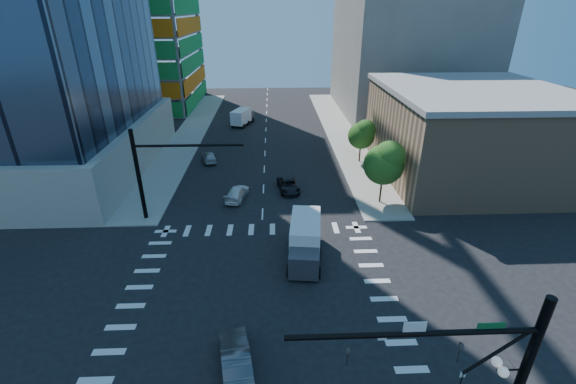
{
  "coord_description": "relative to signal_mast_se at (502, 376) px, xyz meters",
  "views": [
    {
      "loc": [
        1.21,
        -22.29,
        18.9
      ],
      "look_at": [
        2.44,
        8.0,
        4.35
      ],
      "focal_mm": 24.0,
      "sensor_mm": 36.0,
      "label": 1
    }
  ],
  "objects": [
    {
      "name": "car_sb_mid",
      "position": [
        -18.08,
        38.56,
        -4.32
      ],
      "size": [
        2.7,
        4.34,
        1.38
      ],
      "primitive_type": "imported",
      "rotation": [
        0.0,
        0.0,
        3.43
      ],
      "color": "#9EA1A5",
      "rests_on": "ground"
    },
    {
      "name": "signal_mast_nw",
      "position": [
        -20.6,
        23.0,
        0.49
      ],
      "size": [
        10.2,
        0.4,
        9.0
      ],
      "color": "black",
      "rests_on": "sidewalk_nw"
    },
    {
      "name": "tree_north",
      "position": [
        2.33,
        37.4,
        -1.02
      ],
      "size": [
        3.54,
        3.52,
        5.78
      ],
      "color": "#382316",
      "rests_on": "sidewalk_ne"
    },
    {
      "name": "car_sb_near",
      "position": [
        -13.42,
        27.15,
        -4.34
      ],
      "size": [
        2.78,
        4.86,
        1.33
      ],
      "primitive_type": "imported",
      "rotation": [
        0.0,
        0.0,
        2.93
      ],
      "color": "white",
      "rests_on": "ground"
    },
    {
      "name": "sidewalk_ne",
      "position": [
        1.9,
        51.5,
        -4.93
      ],
      "size": [
        5.0,
        60.0,
        0.15
      ],
      "primitive_type": "cube",
      "color": "gray",
      "rests_on": "ground"
    },
    {
      "name": "box_truck_far",
      "position": [
        -14.66,
        56.83,
        -3.75
      ],
      "size": [
        4.0,
        5.87,
        2.84
      ],
      "rotation": [
        0.0,
        0.0,
        2.8
      ],
      "color": "black",
      "rests_on": "ground"
    },
    {
      "name": "commercial_building",
      "position": [
        14.4,
        33.5,
        0.31
      ],
      "size": [
        20.5,
        22.5,
        10.6
      ],
      "color": "#A17C5D",
      "rests_on": "ground"
    },
    {
      "name": "ground",
      "position": [
        -10.6,
        11.5,
        -5.01
      ],
      "size": [
        160.0,
        160.0,
        0.0
      ],
      "primitive_type": "plane",
      "color": "black",
      "rests_on": "ground"
    },
    {
      "name": "sidewalk_nw",
      "position": [
        -23.1,
        51.5,
        -4.93
      ],
      "size": [
        5.0,
        60.0,
        0.15
      ],
      "primitive_type": "cube",
      "color": "gray",
      "rests_on": "ground"
    },
    {
      "name": "tree_south",
      "position": [
        2.03,
        25.4,
        -0.32
      ],
      "size": [
        4.16,
        4.16,
        6.82
      ],
      "color": "#382316",
      "rests_on": "sidewalk_ne"
    },
    {
      "name": "car_nb_far",
      "position": [
        -7.73,
        29.04,
        -4.37
      ],
      "size": [
        2.75,
        4.86,
        1.28
      ],
      "primitive_type": "imported",
      "rotation": [
        0.0,
        0.0,
        0.14
      ],
      "color": "black",
      "rests_on": "ground"
    },
    {
      "name": "bg_building_ne",
      "position": [
        16.4,
        66.5,
        8.99
      ],
      "size": [
        24.0,
        30.0,
        28.0
      ],
      "primitive_type": "cube",
      "color": "slate",
      "rests_on": "ground"
    },
    {
      "name": "road_markings",
      "position": [
        -10.6,
        11.5,
        -5.0
      ],
      "size": [
        20.0,
        20.0,
        0.01
      ],
      "primitive_type": "cube",
      "color": "silver",
      "rests_on": "ground"
    },
    {
      "name": "signal_mast_se",
      "position": [
        0.0,
        0.0,
        0.0
      ],
      "size": [
        10.51,
        2.48,
        9.0
      ],
      "color": "black",
      "rests_on": "sidewalk_se"
    },
    {
      "name": "car_sb_cross",
      "position": [
        -11.76,
        5.09,
        -4.24
      ],
      "size": [
        2.49,
        4.91,
        1.54
      ],
      "primitive_type": "imported",
      "rotation": [
        0.0,
        0.0,
        3.33
      ],
      "color": "#4A4A4F",
      "rests_on": "ground"
    },
    {
      "name": "no_parking_sign",
      "position": [
        0.1,
        2.5,
        -3.63
      ],
      "size": [
        0.3,
        0.06,
        2.2
      ],
      "color": "black",
      "rests_on": "ground"
    },
    {
      "name": "box_truck_near",
      "position": [
        -6.94,
        15.57,
        -3.59
      ],
      "size": [
        3.28,
        6.37,
        3.21
      ],
      "rotation": [
        0.0,
        0.0,
        -0.11
      ],
      "color": "black",
      "rests_on": "ground"
    }
  ]
}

